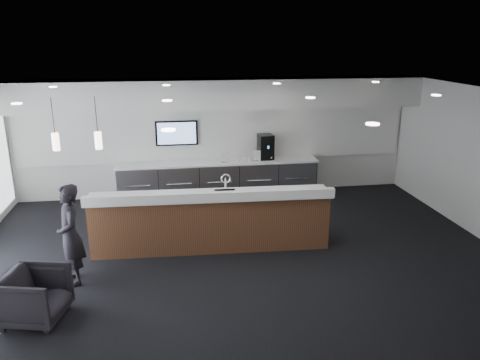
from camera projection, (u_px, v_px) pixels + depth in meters
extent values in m
plane|color=black|center=(240.00, 261.00, 8.60)|extent=(10.00, 10.00, 0.00)
cube|color=black|center=(240.00, 97.00, 7.72)|extent=(10.00, 8.00, 0.02)
cube|color=silver|center=(216.00, 137.00, 11.94)|extent=(10.00, 0.02, 3.00)
cube|color=silver|center=(217.00, 94.00, 11.17)|extent=(10.00, 0.90, 0.70)
cube|color=silver|center=(216.00, 133.00, 11.88)|extent=(9.80, 0.06, 1.40)
cube|color=#94969C|center=(218.00, 180.00, 11.91)|extent=(5.00, 0.60, 0.90)
cube|color=white|center=(218.00, 162.00, 11.77)|extent=(5.06, 0.66, 0.05)
cylinder|color=white|center=(138.00, 186.00, 11.30)|extent=(0.60, 0.02, 0.02)
cylinder|color=white|center=(179.00, 184.00, 11.45)|extent=(0.60, 0.02, 0.02)
cylinder|color=white|center=(220.00, 182.00, 11.59)|extent=(0.60, 0.02, 0.02)
cylinder|color=white|center=(259.00, 180.00, 11.74)|extent=(0.60, 0.02, 0.02)
cylinder|color=white|center=(298.00, 179.00, 11.89)|extent=(0.60, 0.02, 0.02)
cube|color=black|center=(177.00, 133.00, 11.66)|extent=(1.05, 0.07, 0.62)
cube|color=blue|center=(177.00, 133.00, 11.62)|extent=(0.95, 0.01, 0.54)
cylinder|color=#FFE7C6|center=(101.00, 137.00, 8.34)|extent=(0.12, 0.12, 0.30)
cylinder|color=#FFE7C6|center=(60.00, 138.00, 8.24)|extent=(0.12, 0.12, 0.30)
cube|color=#5A2D1E|center=(211.00, 223.00, 9.01)|extent=(4.53, 0.82, 1.05)
cube|color=white|center=(210.00, 195.00, 8.85)|extent=(4.61, 0.91, 0.06)
cube|color=white|center=(211.00, 197.00, 8.48)|extent=(4.59, 0.32, 0.18)
cylinder|color=white|center=(225.00, 185.00, 8.92)|extent=(0.04, 0.04, 0.28)
torus|color=white|center=(226.00, 179.00, 8.83)|extent=(0.19, 0.04, 0.19)
cube|color=black|center=(266.00, 147.00, 11.92)|extent=(0.39, 0.43, 0.63)
cube|color=white|center=(267.00, 160.00, 11.80)|extent=(0.22, 0.12, 0.02)
cube|color=silver|center=(225.00, 157.00, 11.63)|extent=(0.18, 0.06, 0.25)
cube|color=silver|center=(257.00, 156.00, 11.77)|extent=(0.20, 0.07, 0.27)
imported|color=black|center=(35.00, 296.00, 6.73)|extent=(1.02, 1.00, 0.77)
imported|color=black|center=(70.00, 235.00, 7.64)|extent=(0.58, 0.72, 1.71)
imported|color=white|center=(271.00, 158.00, 11.87)|extent=(0.09, 0.09, 0.08)
imported|color=white|center=(266.00, 159.00, 11.85)|extent=(0.13, 0.13, 0.08)
imported|color=white|center=(260.00, 159.00, 11.83)|extent=(0.11, 0.11, 0.08)
imported|color=white|center=(255.00, 159.00, 11.81)|extent=(0.12, 0.12, 0.08)
imported|color=white|center=(249.00, 159.00, 11.79)|extent=(0.12, 0.12, 0.08)
imported|color=white|center=(244.00, 159.00, 11.77)|extent=(0.10, 0.10, 0.08)
imported|color=white|center=(238.00, 160.00, 11.74)|extent=(0.13, 0.13, 0.08)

